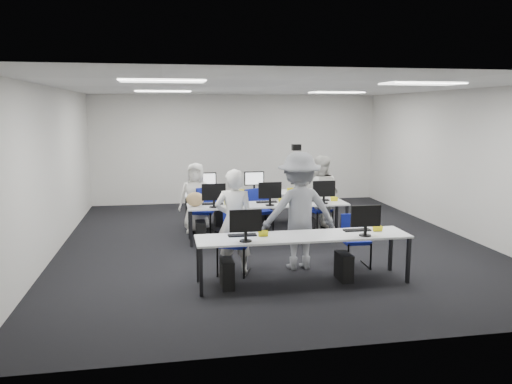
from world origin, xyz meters
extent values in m
plane|color=black|center=(0.00, 0.00, 0.00)|extent=(9.00, 9.00, 0.00)
plane|color=white|center=(0.00, 0.00, 3.00)|extent=(9.00, 9.00, 0.00)
cube|color=silver|center=(0.00, 4.50, 1.50)|extent=(8.00, 0.02, 3.00)
cube|color=silver|center=(0.00, -4.50, 1.50)|extent=(8.00, 0.02, 3.00)
cube|color=silver|center=(-4.00, 0.00, 1.50)|extent=(0.02, 9.00, 3.00)
cube|color=silver|center=(4.00, 0.00, 1.50)|extent=(0.02, 9.00, 3.00)
cube|color=white|center=(-2.00, -2.00, 2.98)|extent=(1.20, 0.60, 0.02)
cube|color=white|center=(2.00, -2.00, 2.98)|extent=(1.20, 0.60, 0.02)
cube|color=white|center=(-2.00, 2.00, 2.98)|extent=(1.20, 0.60, 0.02)
cube|color=white|center=(2.00, 2.00, 2.98)|extent=(1.20, 0.60, 0.02)
cube|color=silver|center=(0.00, -2.40, 0.71)|extent=(3.20, 0.70, 0.03)
cube|color=black|center=(-1.55, -2.70, 0.35)|extent=(0.05, 0.05, 0.70)
cube|color=black|center=(-1.55, -2.10, 0.35)|extent=(0.05, 0.05, 0.70)
cube|color=black|center=(1.55, -2.70, 0.35)|extent=(0.05, 0.05, 0.70)
cube|color=black|center=(1.55, -2.10, 0.35)|extent=(0.05, 0.05, 0.70)
cube|color=silver|center=(0.00, 0.20, 0.71)|extent=(3.20, 0.70, 0.03)
cube|color=black|center=(-1.55, -0.10, 0.35)|extent=(0.05, 0.05, 0.70)
cube|color=black|center=(-1.55, 0.50, 0.35)|extent=(0.05, 0.05, 0.70)
cube|color=black|center=(1.55, -0.10, 0.35)|extent=(0.05, 0.05, 0.70)
cube|color=black|center=(1.55, 0.50, 0.35)|extent=(0.05, 0.05, 0.70)
cube|color=silver|center=(0.00, 1.60, 0.71)|extent=(3.20, 0.70, 0.03)
cube|color=black|center=(-1.55, 1.30, 0.35)|extent=(0.05, 0.05, 0.70)
cube|color=black|center=(-1.55, 1.90, 0.35)|extent=(0.05, 0.05, 0.70)
cube|color=black|center=(1.55, 1.30, 0.35)|extent=(0.05, 0.05, 0.70)
cube|color=black|center=(1.55, 1.90, 0.35)|extent=(0.05, 0.05, 0.70)
cube|color=#0D36AC|center=(-0.90, -2.58, 1.03)|extent=(0.46, 0.04, 0.32)
cube|color=black|center=(-0.90, -2.26, 0.74)|extent=(0.42, 0.14, 0.02)
ellipsoid|color=black|center=(-0.60, -2.26, 0.75)|extent=(0.07, 0.10, 0.04)
cube|color=black|center=(-1.15, -2.40, 0.21)|extent=(0.18, 0.40, 0.42)
cube|color=white|center=(0.90, -2.58, 1.03)|extent=(0.46, 0.04, 0.32)
cube|color=black|center=(0.90, -2.26, 0.74)|extent=(0.42, 0.14, 0.02)
ellipsoid|color=black|center=(1.20, -2.26, 0.75)|extent=(0.07, 0.10, 0.04)
cube|color=black|center=(0.65, -2.40, 0.21)|extent=(0.18, 0.40, 0.42)
cube|color=white|center=(-1.10, 0.02, 1.03)|extent=(0.46, 0.04, 0.32)
cube|color=black|center=(-1.10, 0.34, 0.74)|extent=(0.42, 0.14, 0.02)
ellipsoid|color=black|center=(-0.80, 0.34, 0.75)|extent=(0.07, 0.10, 0.04)
cube|color=black|center=(-1.35, 0.20, 0.21)|extent=(0.18, 0.40, 0.42)
cube|color=white|center=(0.00, 0.02, 1.03)|extent=(0.46, 0.04, 0.32)
cube|color=black|center=(0.00, 0.34, 0.74)|extent=(0.42, 0.14, 0.02)
ellipsoid|color=black|center=(0.30, 0.34, 0.75)|extent=(0.07, 0.10, 0.04)
cube|color=black|center=(-0.25, 0.20, 0.21)|extent=(0.18, 0.40, 0.42)
cube|color=white|center=(1.10, 0.02, 1.03)|extent=(0.46, 0.04, 0.32)
cube|color=black|center=(1.10, 0.34, 0.74)|extent=(0.42, 0.14, 0.02)
ellipsoid|color=black|center=(1.40, 0.34, 0.75)|extent=(0.07, 0.10, 0.04)
cube|color=black|center=(0.85, 0.20, 0.21)|extent=(0.18, 0.40, 0.42)
cube|color=white|center=(-1.10, 1.78, 1.03)|extent=(0.46, 0.04, 0.32)
cube|color=black|center=(-1.10, 1.46, 0.74)|extent=(0.42, 0.14, 0.02)
ellipsoid|color=black|center=(-1.40, 1.46, 0.75)|extent=(0.07, 0.10, 0.04)
cube|color=black|center=(-0.85, 1.60, 0.21)|extent=(0.18, 0.40, 0.42)
cube|color=white|center=(0.00, 1.78, 1.03)|extent=(0.46, 0.04, 0.32)
cube|color=black|center=(0.00, 1.46, 0.74)|extent=(0.42, 0.14, 0.02)
ellipsoid|color=black|center=(-0.30, 1.46, 0.75)|extent=(0.07, 0.10, 0.04)
cube|color=black|center=(0.25, 1.60, 0.21)|extent=(0.18, 0.40, 0.42)
cube|color=white|center=(1.10, 1.78, 1.03)|extent=(0.46, 0.04, 0.32)
cube|color=black|center=(1.10, 1.46, 0.74)|extent=(0.42, 0.14, 0.02)
ellipsoid|color=black|center=(0.80, 1.46, 0.75)|extent=(0.07, 0.10, 0.04)
cube|color=black|center=(1.35, 1.60, 0.21)|extent=(0.18, 0.40, 0.42)
cube|color=navy|center=(-0.96, -1.78, 0.48)|extent=(0.59, 0.58, 0.06)
cube|color=navy|center=(-0.89, -1.58, 0.76)|extent=(0.43, 0.21, 0.38)
cube|color=navy|center=(1.07, -1.79, 0.44)|extent=(0.44, 0.42, 0.06)
cube|color=navy|center=(1.08, -1.60, 0.69)|extent=(0.40, 0.06, 0.34)
cube|color=navy|center=(-1.27, 0.84, 0.49)|extent=(0.57, 0.55, 0.06)
cube|color=navy|center=(-1.22, 1.05, 0.77)|extent=(0.45, 0.17, 0.38)
cube|color=navy|center=(-0.10, 0.68, 0.48)|extent=(0.59, 0.58, 0.06)
cube|color=navy|center=(-0.17, 0.87, 0.75)|extent=(0.42, 0.21, 0.37)
cube|color=navy|center=(1.25, 0.73, 0.45)|extent=(0.53, 0.52, 0.06)
cube|color=navy|center=(1.19, 0.92, 0.71)|extent=(0.41, 0.16, 0.35)
cube|color=navy|center=(-1.24, 1.08, 0.50)|extent=(0.61, 0.60, 0.07)
cube|color=navy|center=(-1.17, 0.88, 0.79)|extent=(0.45, 0.21, 0.39)
cube|color=navy|center=(-0.02, 1.16, 0.45)|extent=(0.45, 0.43, 0.06)
cube|color=navy|center=(-0.03, 0.96, 0.70)|extent=(0.41, 0.07, 0.35)
cube|color=navy|center=(1.01, 1.06, 0.41)|extent=(0.41, 0.39, 0.05)
cube|color=navy|center=(1.01, 0.88, 0.65)|extent=(0.38, 0.06, 0.32)
ellipsoid|color=#92754B|center=(-1.45, 0.17, 0.87)|extent=(0.36, 0.24, 0.28)
imported|color=white|center=(-0.95, -1.77, 0.84)|extent=(0.68, 0.53, 1.68)
imported|color=white|center=(1.29, 0.81, 0.81)|extent=(0.93, 0.81, 1.61)
imported|color=white|center=(-1.38, 1.11, 0.74)|extent=(0.82, 0.65, 1.48)
imported|color=white|center=(1.32, 1.03, 0.80)|extent=(1.00, 0.60, 1.60)
imported|color=slate|center=(0.12, -1.70, 0.96)|extent=(1.27, 0.76, 1.91)
cube|color=black|center=(0.11, -1.52, 1.98)|extent=(0.15, 0.19, 0.10)
camera|label=1|loc=(-1.99, -9.38, 2.57)|focal=35.00mm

